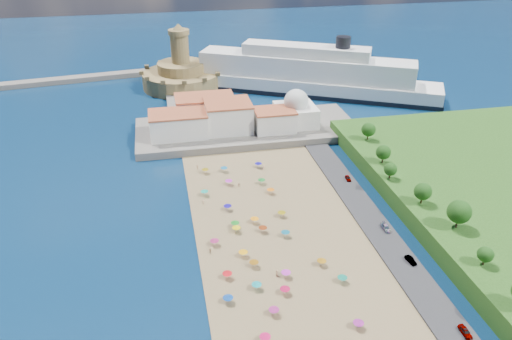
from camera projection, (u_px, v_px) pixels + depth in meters
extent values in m
plane|color=#071938|center=(260.00, 236.00, 141.34)|extent=(700.00, 700.00, 0.00)
cube|color=#59544C|center=(247.00, 129.00, 205.67)|extent=(90.00, 36.00, 3.00)
cube|color=#59544C|center=(187.00, 105.00, 232.27)|extent=(18.00, 70.00, 2.40)
cube|color=silver|center=(178.00, 125.00, 194.47)|extent=(22.00, 14.00, 9.00)
cube|color=silver|center=(228.00, 117.00, 199.26)|extent=(18.00, 16.00, 11.00)
cube|color=silver|center=(274.00, 121.00, 199.67)|extent=(16.00, 12.00, 8.00)
cube|color=silver|center=(205.00, 109.00, 208.48)|extent=(24.00, 14.00, 10.00)
cube|color=silver|center=(296.00, 115.00, 204.89)|extent=(16.00, 16.00, 8.00)
sphere|color=silver|center=(296.00, 101.00, 202.09)|extent=(10.00, 10.00, 10.00)
cylinder|color=silver|center=(297.00, 92.00, 200.32)|extent=(1.20, 1.20, 1.60)
cylinder|color=olive|center=(182.00, 80.00, 256.96)|extent=(40.00, 40.00, 8.00)
cylinder|color=olive|center=(181.00, 67.00, 253.93)|extent=(24.00, 24.00, 5.00)
cylinder|color=olive|center=(180.00, 49.00, 249.49)|extent=(9.00, 9.00, 14.00)
cylinder|color=olive|center=(179.00, 32.00, 245.67)|extent=(10.40, 10.40, 2.40)
cone|color=olive|center=(178.00, 27.00, 244.41)|extent=(6.00, 6.00, 3.00)
cube|color=black|center=(304.00, 90.00, 250.98)|extent=(127.11, 78.43, 2.14)
cube|color=white|center=(304.00, 85.00, 249.63)|extent=(126.03, 77.62, 7.91)
cube|color=white|center=(305.00, 67.00, 245.33)|extent=(100.99, 62.41, 10.55)
cube|color=white|center=(306.00, 51.00, 241.63)|extent=(60.32, 39.14, 5.27)
cylinder|color=black|center=(343.00, 42.00, 234.94)|extent=(7.03, 7.03, 5.27)
cylinder|color=gray|center=(322.00, 263.00, 129.00)|extent=(0.07, 0.07, 2.00)
cone|color=#9F680E|center=(322.00, 260.00, 128.58)|extent=(2.50, 2.50, 0.60)
cylinder|color=gray|center=(227.00, 275.00, 124.53)|extent=(0.07, 0.07, 2.00)
cone|color=red|center=(227.00, 272.00, 124.11)|extent=(2.50, 2.50, 0.60)
cylinder|color=gray|center=(285.00, 234.00, 140.35)|extent=(0.07, 0.07, 2.00)
cone|color=#0D5C78|center=(285.00, 231.00, 139.93)|extent=(2.50, 2.50, 0.60)
cylinder|color=gray|center=(205.00, 171.00, 173.83)|extent=(0.07, 0.07, 2.00)
cone|color=#846D0C|center=(205.00, 169.00, 173.41)|extent=(2.50, 2.50, 0.60)
cylinder|color=gray|center=(271.00, 191.00, 161.45)|extent=(0.07, 0.07, 2.00)
cone|color=orange|center=(271.00, 189.00, 161.03)|extent=(2.50, 2.50, 0.60)
cylinder|color=gray|center=(282.00, 214.00, 149.38)|extent=(0.07, 0.07, 2.00)
cone|color=#8C790C|center=(282.00, 212.00, 148.96)|extent=(2.50, 2.50, 0.60)
cylinder|color=gray|center=(261.00, 181.00, 167.20)|extent=(0.07, 0.07, 2.00)
cone|color=#147126|center=(262.00, 179.00, 166.78)|extent=(2.50, 2.50, 0.60)
cylinder|color=gray|center=(258.00, 165.00, 177.86)|extent=(0.07, 0.07, 2.00)
cone|color=#100B90|center=(258.00, 163.00, 177.44)|extent=(2.50, 2.50, 0.60)
cylinder|color=gray|center=(224.00, 169.00, 174.90)|extent=(0.07, 0.07, 2.00)
cone|color=#0F5D8D|center=(224.00, 167.00, 174.48)|extent=(2.50, 2.50, 0.60)
cylinder|color=gray|center=(228.00, 300.00, 116.81)|extent=(0.07, 0.07, 2.00)
cone|color=#0B3A91|center=(228.00, 297.00, 116.39)|extent=(2.50, 2.50, 0.60)
cylinder|color=gray|center=(229.00, 182.00, 166.62)|extent=(0.07, 0.07, 2.00)
cone|color=#C029BE|center=(229.00, 180.00, 166.20)|extent=(2.50, 2.50, 0.60)
cylinder|color=gray|center=(285.00, 291.00, 119.51)|extent=(0.07, 0.07, 2.00)
cone|color=#B30E3D|center=(285.00, 288.00, 119.09)|extent=(2.50, 2.50, 0.60)
cylinder|color=gray|center=(228.00, 207.00, 152.65)|extent=(0.07, 0.07, 2.00)
cone|color=#170B92|center=(228.00, 205.00, 152.23)|extent=(2.50, 2.50, 0.60)
cylinder|color=gray|center=(358.00, 325.00, 109.78)|extent=(0.07, 0.07, 2.00)
cone|color=#982086|center=(359.00, 322.00, 109.36)|extent=(2.50, 2.50, 0.60)
cylinder|color=gray|center=(205.00, 193.00, 160.44)|extent=(0.07, 0.07, 2.00)
cone|color=#10937C|center=(204.00, 191.00, 160.02)|extent=(2.50, 2.50, 0.60)
cylinder|color=gray|center=(235.00, 225.00, 144.47)|extent=(0.07, 0.07, 2.00)
cone|color=#167D1D|center=(235.00, 222.00, 144.05)|extent=(2.50, 2.50, 0.60)
cylinder|color=gray|center=(243.00, 254.00, 132.27)|extent=(0.07, 0.07, 2.00)
cone|color=#F3A10A|center=(243.00, 251.00, 131.85)|extent=(2.50, 2.50, 0.60)
cylinder|color=gray|center=(254.00, 264.00, 128.51)|extent=(0.07, 0.07, 2.00)
cone|color=#8A550C|center=(254.00, 261.00, 128.09)|extent=(2.50, 2.50, 0.60)
cylinder|color=gray|center=(342.00, 279.00, 123.20)|extent=(0.07, 0.07, 2.00)
cone|color=#0D775D|center=(343.00, 276.00, 122.78)|extent=(2.50, 2.50, 0.60)
cylinder|color=gray|center=(257.00, 286.00, 120.92)|extent=(0.07, 0.07, 2.00)
cone|color=teal|center=(257.00, 283.00, 120.50)|extent=(2.50, 2.50, 0.60)
cylinder|color=gray|center=(255.00, 220.00, 146.40)|extent=(0.07, 0.07, 2.00)
cone|color=orange|center=(255.00, 218.00, 145.98)|extent=(2.50, 2.50, 0.60)
cylinder|color=gray|center=(274.00, 311.00, 113.38)|extent=(0.07, 0.07, 2.00)
cone|color=#9C2171|center=(274.00, 308.00, 112.96)|extent=(2.50, 2.50, 0.60)
cylinder|color=gray|center=(236.00, 229.00, 142.31)|extent=(0.07, 0.07, 2.00)
cone|color=#DDBF0C|center=(236.00, 227.00, 141.89)|extent=(2.50, 2.50, 0.60)
cylinder|color=gray|center=(263.00, 229.00, 142.31)|extent=(0.07, 0.07, 2.00)
cone|color=maroon|center=(263.00, 227.00, 141.89)|extent=(2.50, 2.50, 0.60)
cylinder|color=gray|center=(286.00, 274.00, 124.92)|extent=(0.07, 0.07, 2.00)
cone|color=#CB2BC4|center=(286.00, 271.00, 124.50)|extent=(2.50, 2.50, 0.60)
cylinder|color=gray|center=(265.00, 339.00, 106.24)|extent=(0.07, 0.07, 2.00)
cone|color=#D01054|center=(265.00, 336.00, 105.82)|extent=(2.50, 2.50, 0.60)
cylinder|color=gray|center=(215.00, 242.00, 136.75)|extent=(0.07, 0.07, 2.00)
cone|color=#972056|center=(214.00, 240.00, 136.33)|extent=(2.50, 2.50, 0.60)
imported|color=tan|center=(239.00, 185.00, 165.43)|extent=(0.86, 0.73, 1.59)
imported|color=tan|center=(197.00, 167.00, 176.94)|extent=(0.49, 1.03, 1.71)
imported|color=tan|center=(283.00, 214.00, 149.56)|extent=(0.46, 0.69, 1.89)
imported|color=tan|center=(210.00, 251.00, 133.67)|extent=(0.97, 1.02, 1.66)
imported|color=tan|center=(277.00, 273.00, 125.56)|extent=(0.62, 0.89, 1.73)
imported|color=tan|center=(203.00, 202.00, 155.68)|extent=(0.85, 1.18, 1.64)
imported|color=tan|center=(264.00, 167.00, 176.67)|extent=(1.19, 1.28, 1.74)
imported|color=gray|center=(386.00, 228.00, 142.88)|extent=(1.94, 4.61, 1.33)
imported|color=gray|center=(348.00, 178.00, 168.97)|extent=(1.86, 3.82, 1.26)
imported|color=gray|center=(465.00, 331.00, 107.86)|extent=(1.68, 4.07, 1.38)
imported|color=gray|center=(411.00, 260.00, 129.76)|extent=(1.91, 4.04, 1.28)
cylinder|color=#382314|center=(484.00, 261.00, 120.32)|extent=(0.50, 0.50, 2.19)
sphere|color=#14380F|center=(486.00, 254.00, 119.40)|extent=(3.94, 3.94, 3.94)
cylinder|color=#382314|center=(457.00, 222.00, 133.99)|extent=(0.50, 0.50, 3.58)
sphere|color=#14380F|center=(459.00, 212.00, 132.49)|extent=(6.44, 6.44, 6.44)
cylinder|color=#382314|center=(422.00, 199.00, 145.15)|extent=(0.50, 0.50, 2.86)
sphere|color=#14380F|center=(423.00, 191.00, 143.95)|extent=(5.15, 5.15, 5.15)
cylinder|color=#382314|center=(390.00, 175.00, 158.70)|extent=(0.50, 0.50, 2.33)
sphere|color=#14380F|center=(391.00, 169.00, 157.72)|extent=(4.20, 4.20, 4.20)
cylinder|color=#382314|center=(383.00, 159.00, 168.46)|extent=(0.50, 0.50, 2.78)
sphere|color=#14380F|center=(383.00, 152.00, 167.29)|extent=(5.01, 5.01, 5.01)
cylinder|color=#382314|center=(368.00, 136.00, 185.15)|extent=(0.50, 0.50, 2.89)
sphere|color=#14380F|center=(368.00, 130.00, 183.93)|extent=(5.21, 5.21, 5.21)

